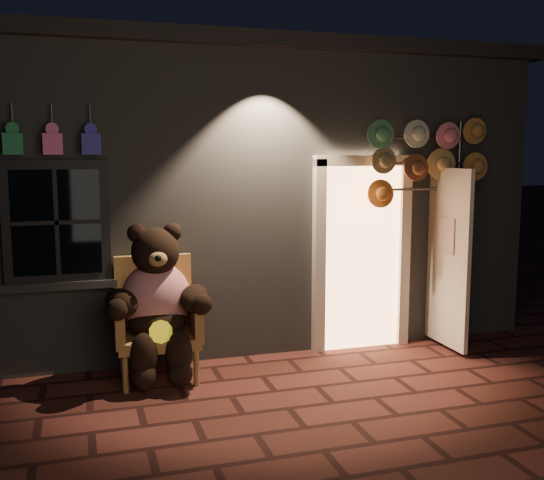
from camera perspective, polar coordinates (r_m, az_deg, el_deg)
name	(u,v)px	position (r m, az deg, el deg)	size (l,w,h in m)	color
ground	(289,408)	(5.76, 1.53, -14.85)	(60.00, 60.00, 0.00)	#552520
shop_building	(201,186)	(9.19, -6.39, 4.81)	(7.30, 5.95, 3.51)	slate
wicker_armchair	(156,318)	(6.47, -10.35, -6.86)	(0.83, 0.75, 1.18)	#B49245
teddy_bear	(157,302)	(6.28, -10.25, -5.47)	(1.10, 0.85, 1.51)	red
hat_rack	(426,157)	(7.33, 13.68, 7.20)	(1.47, 0.22, 2.59)	#59595E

